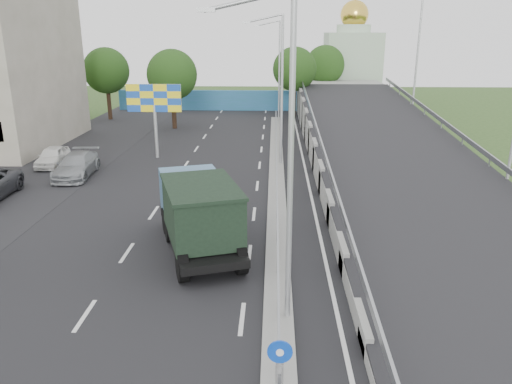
{
  "coord_description": "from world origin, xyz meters",
  "views": [
    {
      "loc": [
        -0.21,
        -8.46,
        9.14
      ],
      "look_at": [
        -0.99,
        13.03,
        2.2
      ],
      "focal_mm": 35.0,
      "sensor_mm": 36.0,
      "label": 1
    }
  ],
  "objects_px": {
    "sign_bollard": "(280,368)",
    "billboard": "(154,102)",
    "lamp_post_mid": "(279,83)",
    "parked_car_e": "(52,156)",
    "lamp_post_far": "(278,64)",
    "dump_truck": "(198,211)",
    "church": "(352,62)",
    "lamp_post_near": "(284,149)",
    "parked_car_d": "(76,165)"
  },
  "relations": [
    {
      "from": "sign_bollard",
      "to": "billboard",
      "type": "relative_size",
      "value": 0.3
    },
    {
      "from": "sign_bollard",
      "to": "lamp_post_mid",
      "type": "relative_size",
      "value": 0.17
    },
    {
      "from": "billboard",
      "to": "parked_car_e",
      "type": "xyz_separation_m",
      "value": [
        -6.89,
        -2.59,
        -3.5
      ]
    },
    {
      "from": "lamp_post_far",
      "to": "sign_bollard",
      "type": "bearing_deg",
      "value": -90.14
    },
    {
      "from": "billboard",
      "to": "dump_truck",
      "type": "relative_size",
      "value": 0.71
    },
    {
      "from": "church",
      "to": "parked_car_e",
      "type": "relative_size",
      "value": 3.42
    },
    {
      "from": "lamp_post_near",
      "to": "parked_car_d",
      "type": "bearing_deg",
      "value": 128.34
    },
    {
      "from": "lamp_post_mid",
      "to": "lamp_post_far",
      "type": "relative_size",
      "value": 1.0
    },
    {
      "from": "lamp_post_near",
      "to": "parked_car_e",
      "type": "bearing_deg",
      "value": 129.51
    },
    {
      "from": "billboard",
      "to": "parked_car_d",
      "type": "height_order",
      "value": "billboard"
    },
    {
      "from": "lamp_post_near",
      "to": "dump_truck",
      "type": "distance_m",
      "value": 7.81
    },
    {
      "from": "lamp_post_far",
      "to": "parked_car_d",
      "type": "distance_m",
      "value": 27.22
    },
    {
      "from": "lamp_post_near",
      "to": "lamp_post_mid",
      "type": "xyz_separation_m",
      "value": [
        0.0,
        20.0,
        0.0
      ]
    },
    {
      "from": "billboard",
      "to": "dump_truck",
      "type": "height_order",
      "value": "billboard"
    },
    {
      "from": "lamp_post_far",
      "to": "dump_truck",
      "type": "distance_m",
      "value": 34.76
    },
    {
      "from": "lamp_post_near",
      "to": "billboard",
      "type": "height_order",
      "value": "lamp_post_near"
    },
    {
      "from": "lamp_post_far",
      "to": "dump_truck",
      "type": "relative_size",
      "value": 1.31
    },
    {
      "from": "lamp_post_near",
      "to": "dump_truck",
      "type": "xyz_separation_m",
      "value": [
        -3.55,
        5.66,
        -4.04
      ]
    },
    {
      "from": "dump_truck",
      "to": "lamp_post_far",
      "type": "bearing_deg",
      "value": 65.94
    },
    {
      "from": "parked_car_d",
      "to": "parked_car_e",
      "type": "distance_m",
      "value": 3.8
    },
    {
      "from": "billboard",
      "to": "parked_car_d",
      "type": "relative_size",
      "value": 1.05
    },
    {
      "from": "sign_bollard",
      "to": "parked_car_e",
      "type": "distance_m",
      "value": 28.15
    },
    {
      "from": "parked_car_d",
      "to": "lamp_post_mid",
      "type": "bearing_deg",
      "value": 9.55
    },
    {
      "from": "sign_bollard",
      "to": "lamp_post_mid",
      "type": "xyz_separation_m",
      "value": [
        0.11,
        23.83,
        4.77
      ]
    },
    {
      "from": "sign_bollard",
      "to": "dump_truck",
      "type": "height_order",
      "value": "dump_truck"
    },
    {
      "from": "lamp_post_near",
      "to": "church",
      "type": "relative_size",
      "value": 0.73
    },
    {
      "from": "lamp_post_far",
      "to": "dump_truck",
      "type": "bearing_deg",
      "value": -95.9
    },
    {
      "from": "lamp_post_mid",
      "to": "parked_car_e",
      "type": "height_order",
      "value": "lamp_post_mid"
    },
    {
      "from": "lamp_post_mid",
      "to": "dump_truck",
      "type": "height_order",
      "value": "lamp_post_mid"
    },
    {
      "from": "billboard",
      "to": "dump_truck",
      "type": "distance_m",
      "value": 17.43
    },
    {
      "from": "lamp_post_far",
      "to": "parked_car_d",
      "type": "bearing_deg",
      "value": -119.73
    },
    {
      "from": "parked_car_d",
      "to": "parked_car_e",
      "type": "relative_size",
      "value": 1.29
    },
    {
      "from": "lamp_post_far",
      "to": "church",
      "type": "xyz_separation_m",
      "value": [
        9.89,
        14.0,
        -0.5
      ]
    },
    {
      "from": "lamp_post_far",
      "to": "billboard",
      "type": "distance_m",
      "value": 20.24
    },
    {
      "from": "lamp_post_mid",
      "to": "parked_car_d",
      "type": "height_order",
      "value": "lamp_post_mid"
    },
    {
      "from": "church",
      "to": "parked_car_d",
      "type": "height_order",
      "value": "church"
    },
    {
      "from": "dump_truck",
      "to": "parked_car_e",
      "type": "bearing_deg",
      "value": 114.02
    },
    {
      "from": "sign_bollard",
      "to": "lamp_post_mid",
      "type": "height_order",
      "value": "lamp_post_mid"
    },
    {
      "from": "lamp_post_mid",
      "to": "parked_car_d",
      "type": "xyz_separation_m",
      "value": [
        -13.26,
        -3.23,
        -5.05
      ]
    },
    {
      "from": "sign_bollard",
      "to": "parked_car_d",
      "type": "xyz_separation_m",
      "value": [
        -13.15,
        20.6,
        -0.28
      ]
    },
    {
      "from": "parked_car_e",
      "to": "lamp_post_near",
      "type": "bearing_deg",
      "value": -55.62
    },
    {
      "from": "sign_bollard",
      "to": "dump_truck",
      "type": "bearing_deg",
      "value": 109.93
    },
    {
      "from": "church",
      "to": "sign_bollard",
      "type": "bearing_deg",
      "value": -99.81
    },
    {
      "from": "lamp_post_far",
      "to": "billboard",
      "type": "xyz_separation_m",
      "value": [
        -9.11,
        -18.0,
        -1.62
      ]
    },
    {
      "from": "lamp_post_near",
      "to": "dump_truck",
      "type": "relative_size",
      "value": 1.31
    },
    {
      "from": "lamp_post_mid",
      "to": "dump_truck",
      "type": "relative_size",
      "value": 1.31
    },
    {
      "from": "dump_truck",
      "to": "parked_car_d",
      "type": "xyz_separation_m",
      "value": [
        -9.72,
        11.11,
        -1.02
      ]
    },
    {
      "from": "sign_bollard",
      "to": "parked_car_e",
      "type": "relative_size",
      "value": 0.41
    },
    {
      "from": "lamp_post_far",
      "to": "dump_truck",
      "type": "height_order",
      "value": "lamp_post_far"
    },
    {
      "from": "sign_bollard",
      "to": "parked_car_d",
      "type": "height_order",
      "value": "sign_bollard"
    }
  ]
}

